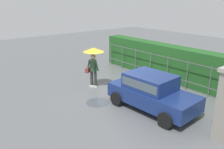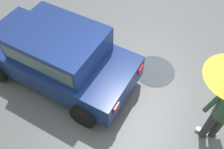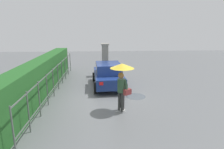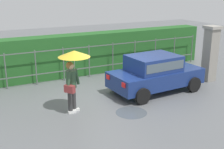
# 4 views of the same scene
# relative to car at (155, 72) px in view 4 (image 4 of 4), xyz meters

# --- Properties ---
(ground_plane) EXTENTS (40.00, 40.00, 0.00)m
(ground_plane) POSITION_rel_car_xyz_m (-1.71, 0.13, -0.80)
(ground_plane) COLOR slate
(car) EXTENTS (3.82, 2.04, 1.48)m
(car) POSITION_rel_car_xyz_m (0.00, 0.00, 0.00)
(car) COLOR navy
(car) RESTS_ON ground
(pedestrian) EXTENTS (1.03, 1.03, 2.09)m
(pedestrian) POSITION_rel_car_xyz_m (-3.52, -0.43, 0.77)
(pedestrian) COLOR #333333
(pedestrian) RESTS_ON ground
(gate_pillar) EXTENTS (0.60, 0.60, 2.42)m
(gate_pillar) POSITION_rel_car_xyz_m (2.96, 0.10, 0.44)
(gate_pillar) COLOR gray
(gate_pillar) RESTS_ON ground
(fence_section) EXTENTS (10.95, 0.05, 1.50)m
(fence_section) POSITION_rel_car_xyz_m (-0.94, 2.96, 0.02)
(fence_section) COLOR #59605B
(fence_section) RESTS_ON ground
(hedge_row) EXTENTS (11.90, 0.90, 1.90)m
(hedge_row) POSITION_rel_car_xyz_m (-0.94, 3.68, 0.15)
(hedge_row) COLOR #235B23
(hedge_row) RESTS_ON ground
(puddle_near) EXTENTS (1.05, 1.05, 0.00)m
(puddle_near) POSITION_rel_car_xyz_m (-1.87, -1.37, -0.80)
(puddle_near) COLOR #4C545B
(puddle_near) RESTS_ON ground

